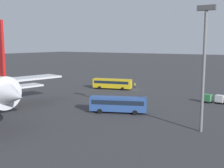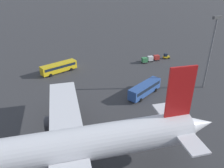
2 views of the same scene
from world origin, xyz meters
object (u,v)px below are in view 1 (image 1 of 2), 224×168
at_px(shuttle_bus_far, 118,103).
at_px(worker_person, 135,85).
at_px(cargo_cart_white, 220,99).
at_px(shuttle_bus_near, 112,83).
at_px(cargo_cart_green, 207,98).

bearing_deg(shuttle_bus_far, worker_person, -91.01).
bearing_deg(worker_person, cargo_cart_white, 159.84).
bearing_deg(shuttle_bus_near, worker_person, -146.91).
bearing_deg(cargo_cart_white, cargo_cart_green, 8.10).
relative_size(cargo_cart_white, cargo_cart_green, 1.00).
bearing_deg(shuttle_bus_near, shuttle_bus_far, 109.68).
bearing_deg(shuttle_bus_far, cargo_cart_green, -145.76).
distance_m(shuttle_bus_far, cargo_cart_white, 26.28).
distance_m(shuttle_bus_near, cargo_cart_green, 31.13).
height_order(shuttle_bus_near, cargo_cart_green, shuttle_bus_near).
bearing_deg(cargo_cart_white, shuttle_bus_far, 51.98).
height_order(cargo_cart_white, cargo_cart_green, same).
distance_m(cargo_cart_white, cargo_cart_green, 2.86).
distance_m(shuttle_bus_far, cargo_cart_green, 24.30).
relative_size(shuttle_bus_near, cargo_cart_green, 5.66).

